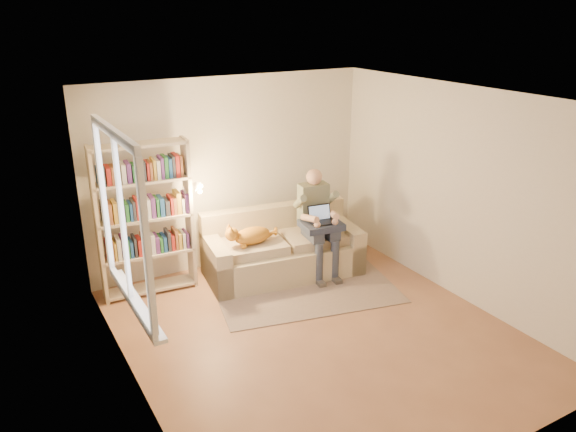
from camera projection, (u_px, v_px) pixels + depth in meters
floor at (318, 333)px, 6.28m from camera, size 4.50×4.50×0.00m
ceiling at (323, 98)px, 5.38m from camera, size 4.00×4.50×0.02m
wall_left at (128, 266)px, 4.90m from camera, size 0.02×4.50×2.60m
wall_right at (459, 195)px, 6.76m from camera, size 0.02×4.50×2.60m
wall_back at (230, 173)px, 7.66m from camera, size 4.00×0.02×2.60m
wall_front at (491, 324)px, 4.00m from camera, size 4.00×0.02×2.60m
window at (127, 249)px, 5.06m from camera, size 0.12×1.52×1.69m
sofa at (282, 251)px, 7.60m from camera, size 2.17×1.21×0.87m
person at (317, 216)px, 7.45m from camera, size 0.47×0.67×1.44m
cat at (249, 236)px, 7.19m from camera, size 0.76×0.33×0.27m
blanket at (320, 225)px, 7.35m from camera, size 0.57×0.49×0.09m
laptop at (320, 218)px, 7.33m from camera, size 0.35×0.30×0.28m
bookshelf at (144, 212)px, 6.84m from camera, size 1.29×0.45×1.95m
rug at (307, 291)px, 7.20m from camera, size 2.51×1.80×0.01m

